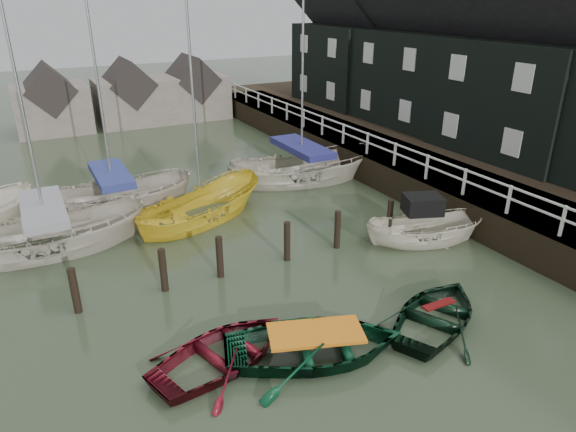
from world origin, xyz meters
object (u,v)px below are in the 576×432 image
sailboat_c (202,218)px  motorboat (422,239)px  rowboat_green (315,355)px  sailboat_d (301,179)px  sailboat_a (51,248)px  sailboat_b (116,207)px  rowboat_dkgreen (436,322)px  rowboat_red (224,361)px

sailboat_c → motorboat: bearing=-155.7°
rowboat_green → sailboat_d: sailboat_d is taller
sailboat_a → sailboat_c: 5.65m
rowboat_green → sailboat_b: bearing=30.9°
sailboat_a → sailboat_b: size_ratio=0.95×
rowboat_dkgreen → sailboat_c: sailboat_c is taller
rowboat_red → sailboat_b: sailboat_b is taller
rowboat_green → sailboat_c: 9.56m
rowboat_green → sailboat_b: size_ratio=0.39×
rowboat_red → sailboat_c: bearing=-32.8°
sailboat_a → sailboat_c: size_ratio=0.95×
sailboat_b → sailboat_c: sailboat_c is taller
rowboat_dkgreen → sailboat_b: size_ratio=0.34×
sailboat_b → sailboat_c: size_ratio=1.00×
sailboat_d → sailboat_c: bearing=122.2°
sailboat_b → motorboat: bearing=-122.7°
rowboat_green → rowboat_dkgreen: 3.68m
rowboat_dkgreen → sailboat_a: bearing=16.0°
sailboat_d → motorboat: bearing=-163.6°
rowboat_green → rowboat_dkgreen: bearing=-76.4°
rowboat_red → sailboat_b: (-0.47, 11.34, 0.06)m
rowboat_red → rowboat_green: size_ratio=0.85×
motorboat → sailboat_a: sailboat_a is taller
rowboat_red → sailboat_b: 11.35m
sailboat_a → sailboat_d: sailboat_d is taller
rowboat_red → sailboat_b: bearing=-14.9°
rowboat_dkgreen → sailboat_a: (-8.99, 9.70, 0.06)m
sailboat_a → rowboat_green: bearing=-147.6°
rowboat_dkgreen → motorboat: (3.06, 4.06, 0.10)m
motorboat → sailboat_b: size_ratio=0.40×
motorboat → sailboat_d: sailboat_d is taller
sailboat_a → sailboat_d: (11.45, 2.33, 0.00)m
sailboat_a → sailboat_c: bearing=-85.2°
rowboat_red → sailboat_a: bearing=3.5°
sailboat_c → sailboat_d: (5.80, 2.13, 0.05)m
sailboat_a → sailboat_d: bearing=-75.8°
rowboat_red → sailboat_c: 9.04m
rowboat_red → sailboat_d: sailboat_d is taller
rowboat_red → sailboat_c: size_ratio=0.33×
rowboat_green → sailboat_d: (6.12, 11.68, 0.06)m
rowboat_red → rowboat_dkgreen: 5.89m
sailboat_b → sailboat_d: (8.69, -0.50, -0.00)m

